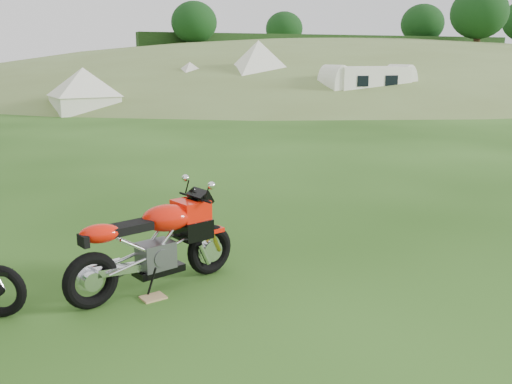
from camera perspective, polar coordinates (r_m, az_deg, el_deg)
name	(u,v)px	position (r m, az deg, el deg)	size (l,w,h in m)	color
ground	(251,279)	(6.44, -0.47, -8.73)	(120.00, 120.00, 0.00)	#1B3E0D
hillside	(340,85)	(52.59, 8.44, 10.58)	(80.00, 64.00, 8.00)	olive
hedgerow	(340,85)	(52.59, 8.44, 10.58)	(36.00, 1.20, 8.60)	black
sport_motorcycle	(154,238)	(6.08, -10.21, -4.57)	(1.90, 0.48, 1.14)	red
plywood_board	(153,297)	(6.05, -10.25, -10.33)	(0.24, 0.19, 0.02)	tan
tent_left	(84,88)	(26.25, -16.84, 9.93)	(2.55, 2.55, 2.21)	white
tent_mid	(190,82)	(29.26, -6.60, 10.83)	(2.71, 2.71, 2.34)	silver
tent_right	(258,76)	(29.13, 0.25, 11.52)	(3.43, 3.43, 2.97)	white
caravan	(367,88)	(27.04, 11.07, 10.15)	(4.35, 1.94, 2.04)	white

